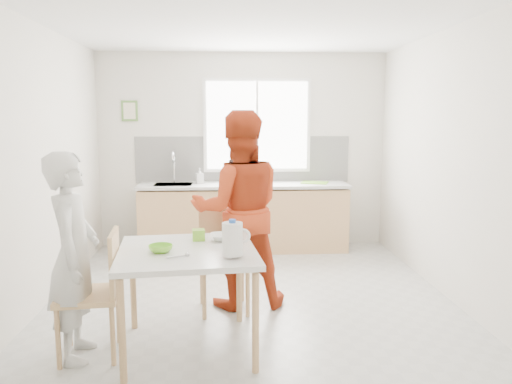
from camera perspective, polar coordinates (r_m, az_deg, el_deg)
ground at (r=5.11m, az=-0.62°, el=-12.27°), size 4.50×4.50×0.00m
room_shell at (r=4.78m, az=-0.66°, el=6.51°), size 4.50×4.50×4.50m
window at (r=7.01m, az=0.12°, el=7.61°), size 1.50×0.06×1.30m
backsplash at (r=7.04m, az=-1.51°, el=3.73°), size 3.00×0.02×0.65m
picture_frame at (r=7.12m, az=-14.25°, el=8.97°), size 0.22×0.03×0.28m
kitchen_counter at (r=6.86m, az=-1.44°, el=-3.20°), size 2.84×0.64×1.37m
dining_table at (r=3.93m, az=-7.83°, el=-7.69°), size 1.15×1.15×0.81m
chair_left at (r=4.03m, az=-17.61°, el=-10.43°), size 0.49×0.49×0.97m
chair_far at (r=4.78m, az=-3.80°, el=-6.78°), size 0.51×0.51×1.00m
person_white at (r=3.98m, az=-20.11°, el=-6.95°), size 0.43×0.61×1.57m
person_red at (r=4.76m, az=-2.00°, el=-2.05°), size 0.98×0.80×1.88m
bowl_green at (r=3.85m, az=-10.85°, el=-6.37°), size 0.20×0.20×0.06m
bowl_white at (r=4.15m, az=-3.79°, el=-5.15°), size 0.24×0.24×0.05m
milk_jug at (r=3.62m, az=-2.64°, el=-5.33°), size 0.21×0.15×0.26m
green_box at (r=4.17m, az=-6.58°, el=-4.89°), size 0.11×0.11×0.09m
spoon at (r=3.69m, az=-9.04°, el=-7.28°), size 0.15×0.08×0.01m
cutting_board at (r=6.89m, az=6.72°, el=1.08°), size 0.41×0.35×0.01m
wine_bottle_a at (r=6.90m, az=-2.87°, el=2.42°), size 0.07×0.07×0.32m
wine_bottle_b at (r=6.96m, az=-1.33°, el=2.40°), size 0.07×0.07×0.30m
jar_amber at (r=6.85m, az=0.47°, el=1.71°), size 0.06×0.06×0.16m
soap_bottle at (r=6.83m, az=-6.45°, el=1.85°), size 0.12×0.12×0.21m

